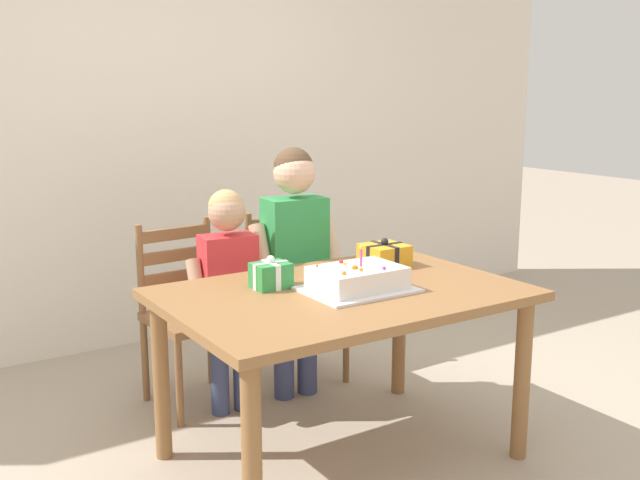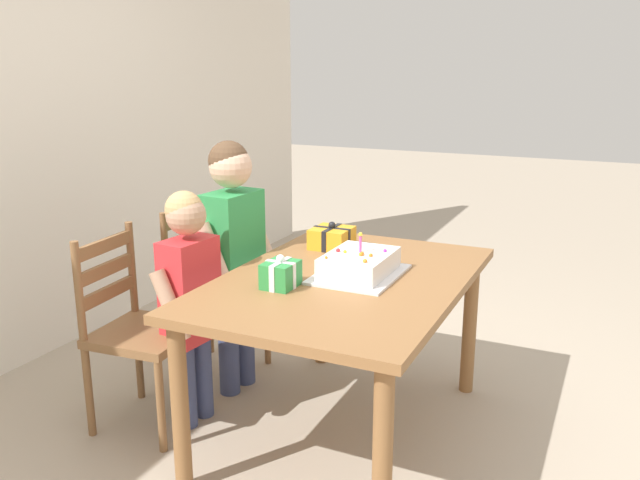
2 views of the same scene
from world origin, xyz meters
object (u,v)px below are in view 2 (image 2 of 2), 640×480
at_px(birthday_cake, 359,265).
at_px(chair_right, 212,290).
at_px(gift_box_red_large, 281,274).
at_px(chair_left, 137,329).
at_px(child_older, 233,243).
at_px(gift_box_beside_cake, 332,238).
at_px(dining_table, 345,297).
at_px(child_younger, 190,286).

distance_m(birthday_cake, chair_right, 1.04).
distance_m(birthday_cake, gift_box_red_large, 0.36).
bearing_deg(chair_left, child_older, -25.39).
height_order(gift_box_beside_cake, chair_right, chair_right).
relative_size(gift_box_red_large, chair_right, 0.17).
height_order(dining_table, child_older, child_older).
relative_size(child_older, child_younger, 1.16).
bearing_deg(birthday_cake, gift_box_red_large, 139.31).
height_order(child_older, child_younger, child_older).
xyz_separation_m(birthday_cake, child_older, (0.13, 0.73, -0.02)).
bearing_deg(dining_table, chair_left, 108.57).
bearing_deg(gift_box_red_large, dining_table, -39.15).
height_order(dining_table, gift_box_beside_cake, gift_box_beside_cake).
relative_size(chair_left, child_older, 0.71).
height_order(gift_box_red_large, chair_right, chair_right).
bearing_deg(birthday_cake, child_younger, 108.20).
bearing_deg(gift_box_beside_cake, chair_left, 137.31).
distance_m(birthday_cake, chair_left, 1.07).
bearing_deg(gift_box_red_large, chair_left, 95.69).
height_order(birthday_cake, gift_box_beside_cake, birthday_cake).
bearing_deg(child_older, gift_box_beside_cake, -61.49).
height_order(dining_table, child_younger, child_younger).
height_order(birthday_cake, gift_box_red_large, birthday_cake).
distance_m(chair_left, chair_right, 0.60).
bearing_deg(gift_box_red_large, child_older, 50.02).
bearing_deg(gift_box_beside_cake, child_older, 118.51).
xyz_separation_m(birthday_cake, chair_right, (0.26, 0.96, -0.34)).
xyz_separation_m(chair_right, child_older, (-0.12, -0.23, 0.32)).
xyz_separation_m(chair_right, child_younger, (-0.50, -0.23, 0.21)).
bearing_deg(child_younger, dining_table, -73.91).
xyz_separation_m(gift_box_beside_cake, chair_left, (-0.72, 0.66, -0.34)).
bearing_deg(gift_box_beside_cake, gift_box_red_large, -174.97).
distance_m(dining_table, gift_box_beside_cake, 0.50).
height_order(gift_box_beside_cake, child_older, child_older).
bearing_deg(child_older, chair_right, 61.60).
distance_m(chair_right, child_older, 0.41).
xyz_separation_m(gift_box_red_large, child_younger, (0.04, 0.49, -0.13)).
distance_m(chair_left, child_younger, 0.33).
distance_m(gift_box_red_large, child_younger, 0.51).
distance_m(gift_box_red_large, chair_right, 0.96).
bearing_deg(dining_table, chair_right, 71.70).
height_order(dining_table, birthday_cake, birthday_cake).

